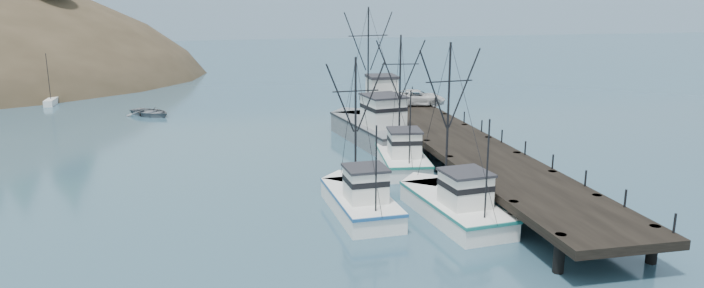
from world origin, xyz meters
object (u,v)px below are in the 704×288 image
motorboat (151,116)px  trawler_far (401,156)px  trawler_near (452,204)px  pier (458,142)px  trawler_mid (359,199)px  pickup_truck (417,98)px  pier_shed (382,88)px  work_vessel (374,128)px

motorboat → trawler_far: bearing=-96.1°
trawler_near → motorboat: bearing=119.5°
pier → motorboat: size_ratio=8.32×
trawler_mid → trawler_far: bearing=59.7°
trawler_far → pickup_truck: 16.44m
pickup_truck → pier_shed: bearing=55.5°
pier → trawler_mid: size_ratio=4.43×
pier_shed → work_vessel: bearing=-108.8°
trawler_mid → work_vessel: work_vessel is taller
work_vessel → pickup_truck: work_vessel is taller
pier_shed → trawler_near: bearing=-96.5°
pier → trawler_far: (-4.72, -0.08, -0.87)m
pier → pier_shed: 18.14m
work_vessel → motorboat: size_ratio=2.79×
work_vessel → pickup_truck: 9.03m
motorboat → pier_shed: bearing=-62.9°
work_vessel → pier_shed: bearing=71.2°
work_vessel → pier_shed: (3.19, 9.37, 2.19)m
trawler_mid → work_vessel: bearing=73.1°
pier_shed → pickup_truck: bearing=-45.0°
trawler_far → pickup_truck: size_ratio=1.85×
trawler_far → motorboat: bearing=129.4°
pier_shed → motorboat: 25.75m
trawler_near → pickup_truck: bearing=76.5°
trawler_near → pier_shed: 29.83m
pier → pier_shed: size_ratio=13.75×
trawler_mid → pier_shed: trawler_mid is taller
trawler_near → trawler_mid: bearing=159.1°
trawler_near → pier_shed: size_ratio=3.40×
trawler_near → trawler_far: trawler_near is taller
trawler_mid → pickup_truck: bearing=64.5°
pier → trawler_near: 12.54m
trawler_far → work_vessel: 8.72m
trawler_near → work_vessel: work_vessel is taller
pier → trawler_mid: 13.96m
trawler_mid → motorboat: 38.44m
trawler_far → motorboat: trawler_far is taller
pier → trawler_near: (-4.85, -11.53, -0.87)m
pier → pier_shed: pier_shed is taller
pickup_truck → trawler_mid: bearing=164.9°
work_vessel → motorboat: 27.17m
trawler_far → pickup_truck: (6.22, 15.09, 1.97)m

